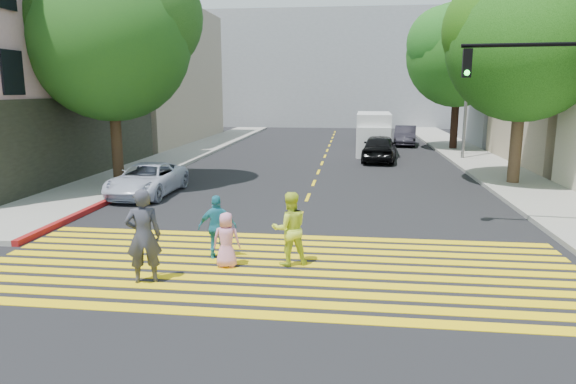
% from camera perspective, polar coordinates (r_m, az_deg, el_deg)
% --- Properties ---
extents(ground, '(120.00, 120.00, 0.00)m').
position_cam_1_polar(ground, '(10.49, -2.05, -10.77)').
color(ground, black).
extents(sidewalk_left, '(3.00, 40.00, 0.15)m').
position_cam_1_polar(sidewalk_left, '(33.38, -10.56, 4.50)').
color(sidewalk_left, gray).
rests_on(sidewalk_left, ground).
extents(sidewalk_right, '(3.00, 60.00, 0.15)m').
position_cam_1_polar(sidewalk_right, '(25.84, 22.57, 1.86)').
color(sidewalk_right, gray).
rests_on(sidewalk_right, ground).
extents(curb_red, '(0.20, 8.00, 0.16)m').
position_cam_1_polar(curb_red, '(18.16, -20.92, -1.71)').
color(curb_red, maroon).
rests_on(curb_red, ground).
extents(crosswalk, '(13.40, 5.30, 0.01)m').
position_cam_1_polar(crosswalk, '(11.66, -1.05, -8.40)').
color(crosswalk, yellow).
rests_on(crosswalk, ground).
extents(lane_line, '(0.12, 34.40, 0.01)m').
position_cam_1_polar(lane_line, '(32.37, 4.26, 4.33)').
color(lane_line, yellow).
rests_on(lane_line, ground).
extents(building_left_tan, '(12.00, 16.00, 10.00)m').
position_cam_1_polar(building_left_tan, '(41.50, -18.40, 12.25)').
color(building_left_tan, tan).
rests_on(building_left_tan, ground).
extents(building_right_grey, '(10.00, 10.00, 10.00)m').
position_cam_1_polar(building_right_grey, '(41.82, 26.39, 11.65)').
color(building_right_grey, gray).
rests_on(building_right_grey, ground).
extents(backdrop_block, '(30.00, 8.00, 12.00)m').
position_cam_1_polar(backdrop_block, '(57.65, 5.66, 13.35)').
color(backdrop_block, gray).
rests_on(backdrop_block, ground).
extents(tree_left, '(7.84, 7.62, 9.17)m').
position_cam_1_polar(tree_left, '(22.25, -18.98, 16.52)').
color(tree_left, '#322512').
rests_on(tree_left, ground).
extents(tree_right_near, '(7.94, 7.63, 8.87)m').
position_cam_1_polar(tree_right_near, '(23.14, 25.09, 15.42)').
color(tree_right_near, '#442D16').
rests_on(tree_right_near, ground).
extents(tree_right_far, '(8.31, 8.16, 9.54)m').
position_cam_1_polar(tree_right_far, '(35.43, 18.58, 14.82)').
color(tree_right_far, black).
rests_on(tree_right_far, ground).
extents(pedestrian_man, '(0.84, 0.70, 1.98)m').
position_cam_1_polar(pedestrian_man, '(10.96, -15.77, -4.73)').
color(pedestrian_man, '#34353F').
rests_on(pedestrian_man, ground).
extents(pedestrian_woman, '(0.99, 0.88, 1.70)m').
position_cam_1_polar(pedestrian_woman, '(11.63, 0.19, -4.09)').
color(pedestrian_woman, '#C9E034').
rests_on(pedestrian_woman, ground).
extents(pedestrian_child, '(0.64, 0.43, 1.26)m').
position_cam_1_polar(pedestrian_child, '(11.62, -6.86, -5.31)').
color(pedestrian_child, pink).
rests_on(pedestrian_child, ground).
extents(pedestrian_extra, '(0.95, 0.57, 1.52)m').
position_cam_1_polar(pedestrian_extra, '(12.21, -7.85, -3.88)').
color(pedestrian_extra, teal).
rests_on(pedestrian_extra, ground).
extents(white_sedan, '(2.07, 4.35, 1.20)m').
position_cam_1_polar(white_sedan, '(20.06, -15.40, 1.34)').
color(white_sedan, silver).
rests_on(white_sedan, ground).
extents(dark_car_near, '(2.25, 4.63, 1.52)m').
position_cam_1_polar(dark_car_near, '(28.98, 10.13, 4.87)').
color(dark_car_near, black).
rests_on(dark_car_near, ground).
extents(silver_car, '(2.36, 5.05, 1.43)m').
position_cam_1_polar(silver_car, '(40.04, 9.44, 6.57)').
color(silver_car, '#A7ABB4').
rests_on(silver_car, ground).
extents(dark_car_parked, '(1.94, 4.35, 1.39)m').
position_cam_1_polar(dark_car_parked, '(37.80, 12.90, 6.14)').
color(dark_car_parked, black).
rests_on(dark_car_parked, ground).
extents(white_van, '(2.13, 5.35, 2.50)m').
position_cam_1_polar(white_van, '(32.27, 9.46, 6.30)').
color(white_van, silver).
rests_on(white_van, ground).
extents(traffic_signal, '(3.72, 0.51, 5.45)m').
position_cam_1_polar(traffic_signal, '(15.51, 28.10, 8.49)').
color(traffic_signal, black).
rests_on(traffic_signal, ground).
extents(street_lamp, '(2.11, 0.54, 9.32)m').
position_cam_1_polar(street_lamp, '(30.33, 19.08, 13.40)').
color(street_lamp, slate).
rests_on(street_lamp, ground).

